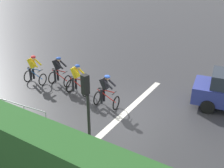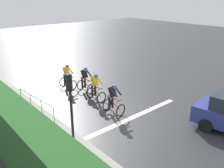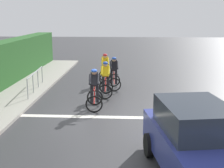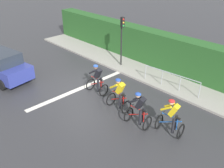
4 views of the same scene
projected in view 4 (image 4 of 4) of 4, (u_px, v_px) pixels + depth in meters
The scene contains 12 objects.
ground_plane at pixel (83, 88), 14.29m from camera, with size 80.00×80.00×0.00m, color #333335.
sidewalk_kerb at pixel (158, 75), 15.64m from camera, with size 2.80×22.53×0.12m, color #9E998E.
stone_wall_low at pixel (166, 68), 16.10m from camera, with size 0.44×22.53×0.52m, color tan.
hedge_wall at pixel (171, 54), 15.85m from camera, with size 1.10×22.53×2.34m, color #265623.
road_marking_stop_line at pixel (82, 88), 14.33m from camera, with size 7.00×0.30×0.01m, color silver.
cyclist_lead at pixel (172, 118), 10.36m from camera, with size 0.80×1.15×1.66m.
cyclist_second at pixel (139, 111), 10.85m from camera, with size 0.77×1.13×1.66m.
cyclist_mid at pixel (119, 95), 12.00m from camera, with size 0.71×1.10×1.66m.
cyclist_fourth at pixel (97, 80), 13.43m from camera, with size 0.77×1.13×1.66m.
car_navy at pixel (1, 66), 14.93m from camera, with size 2.38×4.32×1.76m.
traffic_light_near_crossing at pixel (122, 35), 15.91m from camera, with size 0.24×0.31×3.34m.
pedestrian_railing_kerbside at pixel (171, 77), 13.78m from camera, with size 0.34×3.40×1.03m.
Camera 4 is at (7.47, 10.18, 6.91)m, focal length 40.14 mm.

